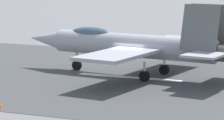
# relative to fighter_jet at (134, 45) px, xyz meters

# --- Properties ---
(ground_plane) EXTENTS (400.00, 400.00, 0.00)m
(ground_plane) POSITION_rel_fighter_jet_xyz_m (0.13, 0.78, -2.34)
(ground_plane) COLOR slate
(runway_strip) EXTENTS (240.00, 26.00, 0.02)m
(runway_strip) POSITION_rel_fighter_jet_xyz_m (0.11, 0.78, -2.33)
(runway_strip) COLOR #424344
(runway_strip) RESTS_ON ground
(fighter_jet) EXTENTS (17.81, 14.91, 5.53)m
(fighter_jet) POSITION_rel_fighter_jet_xyz_m (0.00, 0.00, 0.00)
(fighter_jet) COLOR #9B9CA3
(fighter_jet) RESTS_ON ground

